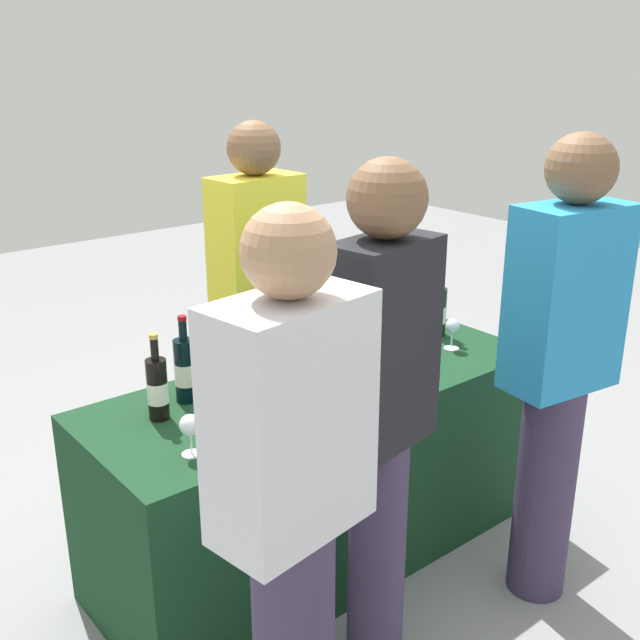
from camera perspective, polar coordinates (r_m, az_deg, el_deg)
ground_plane at (r=3.36m, az=0.00°, el=-16.82°), size 12.00×12.00×0.00m
tasting_table at (r=3.14m, az=0.00°, el=-11.08°), size 1.85×0.72×0.78m
wine_bottle_0 at (r=2.68m, az=-12.11°, el=-5.03°), size 0.07×0.07×0.31m
wine_bottle_1 at (r=2.79m, az=-10.09°, el=-3.69°), size 0.08×0.08×0.33m
wine_bottle_2 at (r=2.84m, az=-4.74°, el=-3.12°), size 0.07×0.07×0.33m
wine_bottle_3 at (r=3.10m, az=1.44°, el=-1.15°), size 0.07×0.07×0.32m
wine_bottle_4 at (r=3.39m, az=5.24°, el=0.71°), size 0.08×0.08×0.33m
wine_bottle_5 at (r=3.44m, az=8.82°, el=0.69°), size 0.08×0.08×0.32m
wine_glass_0 at (r=2.43m, az=-9.73°, el=-7.89°), size 0.07×0.07×0.14m
wine_glass_1 at (r=2.69m, az=-1.39°, el=-4.61°), size 0.07×0.07×0.15m
wine_glass_2 at (r=3.04m, az=6.08°, el=-2.08°), size 0.07×0.07×0.14m
wine_glass_3 at (r=3.20m, az=7.66°, el=-0.88°), size 0.06×0.06×0.14m
wine_glass_4 at (r=3.29m, az=9.91°, el=-0.55°), size 0.07×0.07×0.14m
server_pouring at (r=3.43m, az=-4.67°, el=1.64°), size 0.41×0.24×1.72m
guest_0 at (r=1.99m, az=-2.13°, el=-13.43°), size 0.44×0.28×1.67m
guest_1 at (r=2.33m, az=4.60°, el=-6.57°), size 0.37×0.24×1.72m
guest_2 at (r=2.81m, az=17.53°, el=-2.94°), size 0.42×0.27×1.75m
menu_board at (r=4.07m, az=0.27°, el=-2.35°), size 0.46×0.14×0.95m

